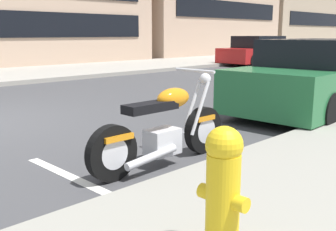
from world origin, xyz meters
The scene contains 6 objects.
sidewalk_far_curb centered at (12.00, 6.93, 0.07)m, with size 120.00×5.00×0.14m, color gray.
parking_stall_stripe centered at (0.00, -3.83, 0.00)m, with size 0.12×2.20×0.01m, color silver.
parked_motorcycle centered at (1.01, -4.02, 0.42)m, with size 2.07×0.62×1.10m.
parked_car_behind_motorcycle centered at (5.56, -3.79, 0.68)m, with size 4.60×1.93×1.42m.
car_opposite_curb centered at (15.12, 3.83, 0.67)m, with size 4.13×2.05×1.41m.
fire_hydrant centered at (-0.21, -5.80, 0.58)m, with size 0.24×0.36×0.82m.
Camera 1 is at (-2.16, -7.26, 1.52)m, focal length 42.85 mm.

